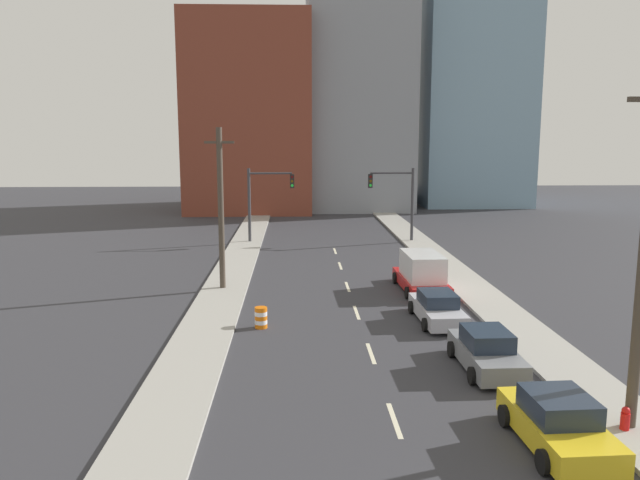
{
  "coord_description": "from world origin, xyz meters",
  "views": [
    {
      "loc": [
        -2.94,
        -9.17,
        8.44
      ],
      "look_at": [
        -1.45,
        28.63,
        2.2
      ],
      "focal_mm": 35.0,
      "sensor_mm": 36.0,
      "label": 1
    }
  ],
  "objects_px": {
    "traffic_signal_left": "(262,195)",
    "utility_pole_left_mid": "(221,208)",
    "sedan_silver": "(437,308)",
    "traffic_barrel": "(261,318)",
    "box_truck_red": "(422,273)",
    "sedan_gray": "(486,352)",
    "fire_hydrant": "(625,421)",
    "traffic_signal_right": "(400,195)",
    "sedan_yellow": "(558,423)"
  },
  "relations": [
    {
      "from": "traffic_signal_left",
      "to": "box_truck_red",
      "type": "height_order",
      "value": "traffic_signal_left"
    },
    {
      "from": "traffic_signal_left",
      "to": "fire_hydrant",
      "type": "relative_size",
      "value": 7.19
    },
    {
      "from": "utility_pole_left_mid",
      "to": "sedan_yellow",
      "type": "distance_m",
      "value": 21.9
    },
    {
      "from": "traffic_signal_left",
      "to": "traffic_signal_right",
      "type": "height_order",
      "value": "same"
    },
    {
      "from": "utility_pole_left_mid",
      "to": "sedan_gray",
      "type": "xyz_separation_m",
      "value": [
        11.06,
        -12.54,
        -3.93
      ]
    },
    {
      "from": "traffic_signal_right",
      "to": "sedan_gray",
      "type": "height_order",
      "value": "traffic_signal_right"
    },
    {
      "from": "traffic_barrel",
      "to": "fire_hydrant",
      "type": "relative_size",
      "value": 1.14
    },
    {
      "from": "traffic_signal_left",
      "to": "box_truck_red",
      "type": "relative_size",
      "value": 1.04
    },
    {
      "from": "traffic_barrel",
      "to": "sedan_silver",
      "type": "height_order",
      "value": "sedan_silver"
    },
    {
      "from": "traffic_signal_right",
      "to": "traffic_barrel",
      "type": "distance_m",
      "value": 25.21
    },
    {
      "from": "traffic_signal_left",
      "to": "utility_pole_left_mid",
      "type": "xyz_separation_m",
      "value": [
        -1.43,
        -15.77,
        0.75
      ]
    },
    {
      "from": "traffic_signal_right",
      "to": "utility_pole_left_mid",
      "type": "distance_m",
      "value": 20.15
    },
    {
      "from": "sedan_silver",
      "to": "traffic_signal_right",
      "type": "bearing_deg",
      "value": 83.41
    },
    {
      "from": "fire_hydrant",
      "to": "box_truck_red",
      "type": "bearing_deg",
      "value": 98.19
    },
    {
      "from": "fire_hydrant",
      "to": "sedan_gray",
      "type": "relative_size",
      "value": 0.19
    },
    {
      "from": "traffic_signal_right",
      "to": "box_truck_red",
      "type": "distance_m",
      "value": 16.75
    },
    {
      "from": "traffic_signal_left",
      "to": "utility_pole_left_mid",
      "type": "relative_size",
      "value": 0.67
    },
    {
      "from": "traffic_signal_right",
      "to": "traffic_barrel",
      "type": "relative_size",
      "value": 6.33
    },
    {
      "from": "fire_hydrant",
      "to": "sedan_yellow",
      "type": "distance_m",
      "value": 2.36
    },
    {
      "from": "sedan_yellow",
      "to": "sedan_silver",
      "type": "xyz_separation_m",
      "value": [
        -0.63,
        11.9,
        -0.05
      ]
    },
    {
      "from": "utility_pole_left_mid",
      "to": "fire_hydrant",
      "type": "bearing_deg",
      "value": -52.68
    },
    {
      "from": "sedan_yellow",
      "to": "box_truck_red",
      "type": "distance_m",
      "value": 17.71
    },
    {
      "from": "utility_pole_left_mid",
      "to": "sedan_silver",
      "type": "relative_size",
      "value": 1.92
    },
    {
      "from": "box_truck_red",
      "to": "traffic_barrel",
      "type": "bearing_deg",
      "value": -144.42
    },
    {
      "from": "sedan_gray",
      "to": "fire_hydrant",
      "type": "bearing_deg",
      "value": -65.54
    },
    {
      "from": "sedan_yellow",
      "to": "box_truck_red",
      "type": "relative_size",
      "value": 0.75
    },
    {
      "from": "traffic_signal_left",
      "to": "fire_hydrant",
      "type": "distance_m",
      "value": 35.77
    },
    {
      "from": "fire_hydrant",
      "to": "traffic_signal_right",
      "type": "bearing_deg",
      "value": 91.7
    },
    {
      "from": "traffic_signal_left",
      "to": "fire_hydrant",
      "type": "bearing_deg",
      "value": -70.17
    },
    {
      "from": "fire_hydrant",
      "to": "sedan_yellow",
      "type": "xyz_separation_m",
      "value": [
        -2.26,
        -0.65,
        0.28
      ]
    },
    {
      "from": "fire_hydrant",
      "to": "sedan_yellow",
      "type": "height_order",
      "value": "sedan_yellow"
    },
    {
      "from": "utility_pole_left_mid",
      "to": "sedan_silver",
      "type": "height_order",
      "value": "utility_pole_left_mid"
    },
    {
      "from": "sedan_gray",
      "to": "box_truck_red",
      "type": "relative_size",
      "value": 0.76
    },
    {
      "from": "utility_pole_left_mid",
      "to": "fire_hydrant",
      "type": "relative_size",
      "value": 10.73
    },
    {
      "from": "traffic_signal_left",
      "to": "traffic_signal_right",
      "type": "xyz_separation_m",
      "value": [
        11.09,
        0.0,
        0.0
      ]
    },
    {
      "from": "traffic_signal_left",
      "to": "box_truck_red",
      "type": "distance_m",
      "value": 19.26
    },
    {
      "from": "sedan_silver",
      "to": "box_truck_red",
      "type": "relative_size",
      "value": 0.81
    },
    {
      "from": "sedan_gray",
      "to": "sedan_silver",
      "type": "distance_m",
      "value": 6.08
    },
    {
      "from": "fire_hydrant",
      "to": "sedan_silver",
      "type": "height_order",
      "value": "sedan_silver"
    },
    {
      "from": "traffic_barrel",
      "to": "sedan_silver",
      "type": "xyz_separation_m",
      "value": [
        8.11,
        0.65,
        0.17
      ]
    },
    {
      "from": "traffic_signal_left",
      "to": "sedan_yellow",
      "type": "distance_m",
      "value": 35.67
    },
    {
      "from": "traffic_signal_right",
      "to": "utility_pole_left_mid",
      "type": "bearing_deg",
      "value": -128.45
    },
    {
      "from": "traffic_signal_right",
      "to": "traffic_barrel",
      "type": "height_order",
      "value": "traffic_signal_right"
    },
    {
      "from": "fire_hydrant",
      "to": "sedan_silver",
      "type": "relative_size",
      "value": 0.18
    },
    {
      "from": "utility_pole_left_mid",
      "to": "sedan_gray",
      "type": "relative_size",
      "value": 2.03
    },
    {
      "from": "traffic_signal_left",
      "to": "sedan_gray",
      "type": "height_order",
      "value": "traffic_signal_left"
    },
    {
      "from": "utility_pole_left_mid",
      "to": "sedan_gray",
      "type": "height_order",
      "value": "utility_pole_left_mid"
    },
    {
      "from": "traffic_signal_left",
      "to": "sedan_silver",
      "type": "distance_m",
      "value": 24.28
    },
    {
      "from": "traffic_signal_right",
      "to": "utility_pole_left_mid",
      "type": "relative_size",
      "value": 0.67
    },
    {
      "from": "traffic_signal_left",
      "to": "fire_hydrant",
      "type": "xyz_separation_m",
      "value": [
        12.08,
        -33.49,
        -3.45
      ]
    }
  ]
}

